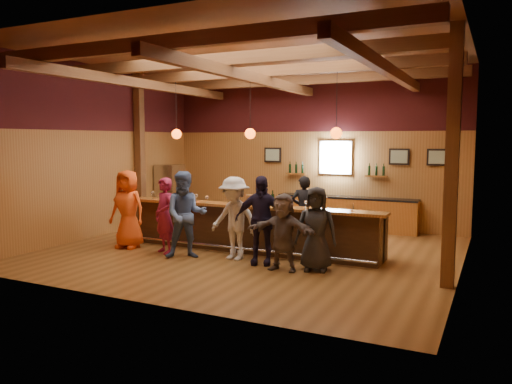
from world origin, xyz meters
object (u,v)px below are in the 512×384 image
bar_counter (254,228)px  bartender (304,210)px  stainless_fridge (170,193)px  customer_navy (261,220)px  customer_white (234,218)px  customer_redvest (165,216)px  back_bar_cabinet (346,213)px  customer_brown (283,232)px  bottle_a (264,198)px  customer_orange (128,209)px  ice_bucket (250,200)px  customer_dark (316,229)px  customer_denim (186,215)px

bar_counter → bartender: 1.48m
stainless_fridge → customer_navy: customer_navy is taller
bartender → customer_white: bearing=53.1°
customer_white → stainless_fridge: bearing=149.1°
customer_white → bartender: (0.75, 2.22, -0.05)m
bartender → customer_redvest: bearing=25.4°
customer_redvest → back_bar_cabinet: bearing=83.5°
customer_brown → bottle_a: 1.60m
customer_redvest → bartender: bearing=68.6°
customer_orange → ice_bucket: customer_orange is taller
customer_navy → ice_bucket: bearing=112.9°
customer_white → customer_dark: customer_white is taller
bar_counter → customer_denim: bearing=-127.0°
bar_counter → customer_redvest: customer_redvest is taller
back_bar_cabinet → customer_white: size_ratio=2.24×
customer_brown → customer_dark: (0.58, 0.28, 0.06)m
stainless_fridge → customer_orange: size_ratio=0.97×
back_bar_cabinet → customer_denim: (-2.17, -4.89, 0.47)m
stainless_fridge → bottle_a: 5.20m
stainless_fridge → ice_bucket: size_ratio=8.16×
customer_orange → bottle_a: customer_orange is taller
stainless_fridge → customer_redvest: size_ratio=1.05×
stainless_fridge → ice_bucket: bearing=-33.4°
bartender → bottle_a: 1.53m
back_bar_cabinet → customer_navy: 4.72m
bar_counter → customer_dark: (1.89, -1.09, 0.31)m
back_bar_cabinet → bottle_a: size_ratio=10.97×
customer_white → ice_bucket: (0.03, 0.70, 0.33)m
customer_white → ice_bucket: 0.77m
bar_counter → back_bar_cabinet: bearing=71.7°
bar_counter → bartender: bartender is taller
back_bar_cabinet → customer_navy: customer_navy is taller
bar_counter → bartender: bearing=57.6°
bar_counter → customer_orange: customer_orange is taller
back_bar_cabinet → bartender: size_ratio=2.37×
customer_brown → bartender: bartender is taller
stainless_fridge → customer_denim: (3.13, -3.77, 0.05)m
bottle_a → customer_navy: bearing=-68.4°
customer_orange → customer_brown: (4.13, -0.32, -0.16)m
customer_navy → customer_white: bearing=155.5°
customer_navy → bartender: size_ratio=1.09×
back_bar_cabinet → ice_bucket: size_ratio=18.13×
customer_redvest → customer_dark: bearing=25.7°
customer_redvest → ice_bucket: 1.97m
customer_denim → customer_dark: 2.90m
customer_denim → customer_brown: 2.31m
customer_orange → customer_dark: customer_orange is taller
customer_redvest → customer_denim: (0.70, -0.19, 0.09)m
bar_counter → customer_dark: size_ratio=3.80×
ice_bucket → bar_counter: bearing=101.0°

